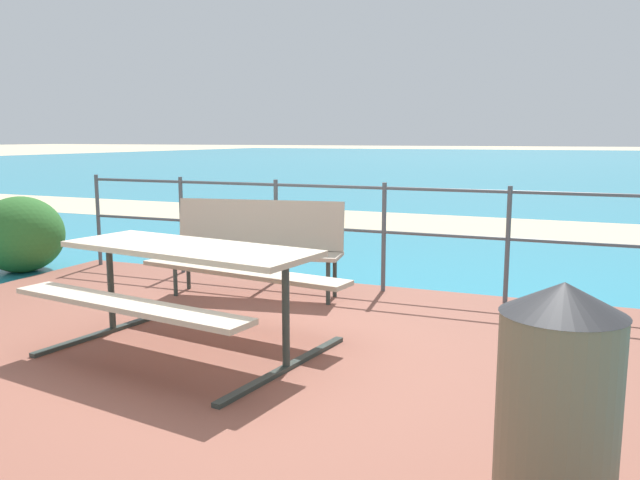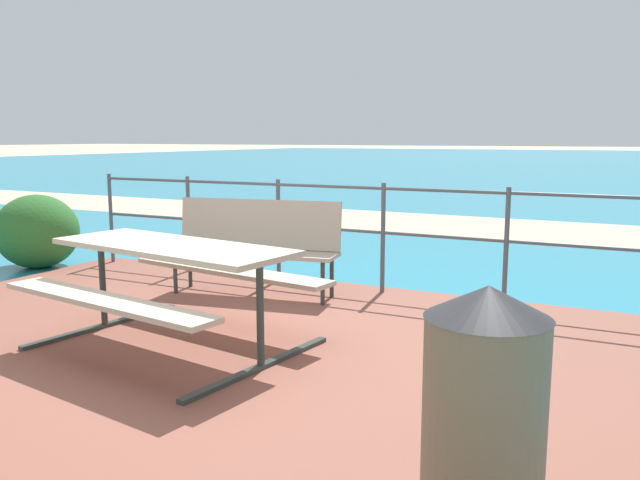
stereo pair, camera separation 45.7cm
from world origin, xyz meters
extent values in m
plane|color=beige|center=(0.00, 0.00, 0.00)|extent=(240.00, 240.00, 0.00)
cube|color=brown|center=(0.00, 0.00, 0.03)|extent=(6.40, 5.20, 0.06)
cube|color=teal|center=(0.00, 40.00, 0.01)|extent=(90.00, 90.00, 0.01)
cube|color=beige|center=(0.00, 7.95, 0.01)|extent=(54.04, 3.80, 0.01)
cube|color=#BCAD93|center=(-0.17, 0.14, 0.80)|extent=(1.97, 0.95, 0.04)
cube|color=#BCAD93|center=(-0.26, -0.44, 0.52)|extent=(1.90, 0.54, 0.04)
cube|color=#BCAD93|center=(-0.08, 0.72, 0.52)|extent=(1.90, 0.54, 0.04)
cylinder|color=#2D3833|center=(-0.98, 0.27, 0.43)|extent=(0.06, 0.06, 0.74)
cube|color=#2D3833|center=(-0.98, 0.27, 0.07)|extent=(0.27, 1.43, 0.03)
cylinder|color=#2D3833|center=(0.65, 0.02, 0.43)|extent=(0.06, 0.06, 0.74)
cube|color=#2D3833|center=(0.65, 0.02, 0.07)|extent=(0.27, 1.43, 0.03)
cube|color=tan|center=(-0.49, 1.70, 0.48)|extent=(1.71, 0.67, 0.04)
cube|color=tan|center=(-0.52, 1.88, 0.74)|extent=(1.66, 0.36, 0.47)
cylinder|color=#2D3833|center=(-1.21, 1.43, 0.27)|extent=(0.04, 0.04, 0.42)
cylinder|color=#2D3833|center=(-1.25, 1.73, 0.27)|extent=(0.04, 0.04, 0.42)
cylinder|color=#2D3833|center=(0.28, 1.68, 0.27)|extent=(0.04, 0.04, 0.42)
cylinder|color=#2D3833|center=(0.23, 1.97, 0.27)|extent=(0.04, 0.04, 0.42)
cylinder|color=#4C5156|center=(-2.95, 2.39, 0.60)|extent=(0.04, 0.04, 1.08)
cylinder|color=#4C5156|center=(-1.77, 2.39, 0.60)|extent=(0.04, 0.04, 1.08)
cylinder|color=#4C5156|center=(-0.59, 2.39, 0.60)|extent=(0.04, 0.04, 1.08)
cylinder|color=#4C5156|center=(0.59, 2.39, 0.60)|extent=(0.04, 0.04, 1.08)
cylinder|color=#4C5156|center=(1.77, 2.39, 0.60)|extent=(0.04, 0.04, 1.08)
cylinder|color=#4C5156|center=(0.00, 2.39, 1.09)|extent=(5.90, 0.03, 0.03)
cylinder|color=#4C5156|center=(0.00, 2.39, 0.65)|extent=(5.90, 0.03, 0.03)
cylinder|color=#726047|center=(2.34, -1.15, 0.49)|extent=(0.46, 0.46, 0.87)
cone|color=#262628|center=(2.34, -1.15, 0.99)|extent=(0.47, 0.47, 0.12)
ellipsoid|color=#2D6628|center=(-3.70, 1.92, 0.45)|extent=(0.98, 0.98, 0.90)
camera|label=1|loc=(2.39, -3.63, 1.57)|focal=36.09mm
camera|label=2|loc=(2.81, -3.44, 1.57)|focal=36.09mm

